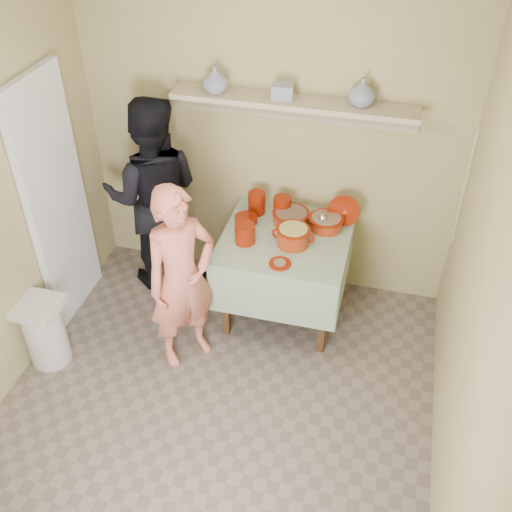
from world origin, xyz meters
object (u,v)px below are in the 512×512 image
(person_helper, at_px, (154,196))
(serving_table, at_px, (285,249))
(trash_bin, at_px, (45,331))
(cazuela_rice, at_px, (293,235))
(person_cook, at_px, (182,279))

(person_helper, height_order, serving_table, person_helper)
(person_helper, height_order, trash_bin, person_helper)
(person_helper, height_order, cazuela_rice, person_helper)
(cazuela_rice, bearing_deg, person_helper, 168.73)
(person_helper, distance_m, trash_bin, 1.35)
(person_helper, distance_m, cazuela_rice, 1.23)
(serving_table, relative_size, trash_bin, 1.74)
(person_helper, distance_m, serving_table, 1.17)
(person_cook, relative_size, cazuela_rice, 4.49)
(person_helper, xyz_separation_m, trash_bin, (-0.47, -1.14, -0.57))
(serving_table, xyz_separation_m, trash_bin, (-1.61, -0.98, -0.36))
(person_cook, relative_size, serving_table, 1.52)
(person_helper, relative_size, serving_table, 1.75)
(person_cook, height_order, person_helper, person_helper)
(cazuela_rice, bearing_deg, serving_table, 130.46)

